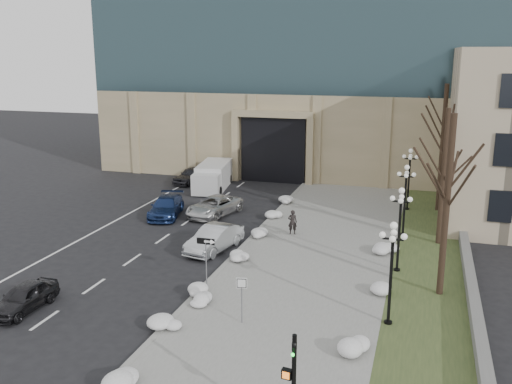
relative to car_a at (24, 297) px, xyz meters
The scene contains 31 objects.
ground 8.50m from the car_a, 18.12° to the right, with size 160.00×160.00×0.00m, color black.
sidewalk 16.22m from the car_a, 44.53° to the left, with size 9.00×40.00×0.12m, color gray.
curb 13.39m from the car_a, 58.18° to the left, with size 0.30×40.00×0.14m, color gray.
grass_strip 21.34m from the car_a, 32.19° to the left, with size 4.00×40.00×0.10m, color #334321.
stone_wall 24.10m from the car_a, 33.68° to the left, with size 0.50×30.00×0.70m, color slate.
car_a is the anchor object (origin of this frame).
car_b 11.66m from the car_a, 61.56° to the left, with size 1.61×4.61×1.52m, color #A7ABAF.
car_c 16.19m from the car_a, 91.65° to the left, with size 2.00×4.92×1.43m, color navy.
car_d 17.63m from the car_a, 80.82° to the left, with size 2.33×5.05×1.40m, color silver.
car_e 26.93m from the car_a, 96.22° to the left, with size 1.75×4.36×1.48m, color #2F2F35.
pedestrian 17.21m from the car_a, 56.83° to the left, with size 0.59×0.39×1.63m, color black.
box_truck 25.43m from the car_a, 90.82° to the left, with size 3.33×7.06×2.15m.
one_way_sign 8.95m from the car_a, 33.61° to the left, with size 0.99×0.26×2.66m.
keep_sign 10.34m from the car_a, ahead, with size 0.48×0.14×2.23m.
snow_clump_b 7.30m from the car_a, ahead, with size 1.10×1.60×0.36m, color white.
snow_clump_c 8.30m from the car_a, 27.91° to the left, with size 1.10×1.60×0.36m, color white.
snow_clump_d 11.85m from the car_a, 50.07° to the left, with size 1.10×1.60×0.36m, color white.
snow_clump_e 14.84m from the car_a, 61.04° to the left, with size 1.10×1.60×0.36m, color white.
snow_clump_f 19.11m from the car_a, 66.83° to the left, with size 1.10×1.60×0.36m, color white.
snow_clump_g 23.05m from the car_a, 71.34° to the left, with size 1.10×1.60×0.36m, color white.
snow_clump_h 15.43m from the car_a, ahead, with size 1.10×1.60×0.36m, color white.
snow_clump_i 16.83m from the car_a, 22.07° to the left, with size 1.10×1.60×0.36m, color white.
snow_clump_j 19.91m from the car_a, 38.95° to the left, with size 1.10×1.60×0.36m, color white.
snow_clump_k 7.83m from the car_a, 18.96° to the left, with size 1.10×1.60×0.36m, color white.
lamppost_a 16.87m from the car_a, 11.63° to the left, with size 1.18×1.18×4.76m.
lamppost_b 19.25m from the car_a, 31.10° to the left, with size 1.18×1.18×4.76m.
lamppost_c 23.26m from the car_a, 45.02° to the left, with size 1.18×1.18×4.76m.
lamppost_d 28.22m from the car_a, 54.43° to the left, with size 1.18×1.18×4.76m.
tree_near 20.62m from the car_a, 21.65° to the left, with size 3.20×3.20×9.00m.
tree_mid 24.58m from the car_a, 39.63° to the left, with size 3.20×3.20×8.50m.
tree_far 30.34m from the car_a, 51.55° to the left, with size 3.20×3.20×9.50m.
Camera 1 is at (9.38, -17.69, 11.74)m, focal length 40.00 mm.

